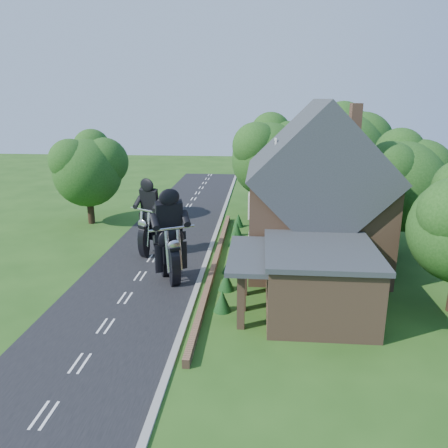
# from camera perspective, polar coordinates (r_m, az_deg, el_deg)

# --- Properties ---
(ground) EXTENTS (120.00, 120.00, 0.00)m
(ground) POSITION_cam_1_polar(r_m,az_deg,el_deg) (24.20, -12.79, -9.43)
(ground) COLOR #214714
(ground) RESTS_ON ground
(road) EXTENTS (7.00, 80.00, 0.02)m
(road) POSITION_cam_1_polar(r_m,az_deg,el_deg) (24.19, -12.79, -9.41)
(road) COLOR black
(road) RESTS_ON ground
(kerb) EXTENTS (0.30, 80.00, 0.12)m
(kerb) POSITION_cam_1_polar(r_m,az_deg,el_deg) (23.37, -4.10, -9.84)
(kerb) COLOR gray
(kerb) RESTS_ON ground
(garden_wall) EXTENTS (0.30, 22.00, 0.40)m
(garden_wall) POSITION_cam_1_polar(r_m,az_deg,el_deg) (27.78, -1.19, -5.15)
(garden_wall) COLOR brown
(garden_wall) RESTS_ON ground
(house) EXTENTS (9.54, 8.64, 10.24)m
(house) POSITION_cam_1_polar(r_m,az_deg,el_deg) (27.60, 11.90, 3.36)
(house) COLOR brown
(house) RESTS_ON ground
(annex) EXTENTS (7.05, 5.94, 3.44)m
(annex) POSITION_cam_1_polar(r_m,az_deg,el_deg) (21.85, 11.93, -7.15)
(annex) COLOR brown
(annex) RESTS_ON ground
(tree_house_right) EXTENTS (6.51, 6.00, 8.40)m
(tree_house_right) POSITION_cam_1_polar(r_m,az_deg,el_deg) (31.29, 22.74, 5.51)
(tree_house_right) COLOR black
(tree_house_right) RESTS_ON ground
(tree_behind_house) EXTENTS (7.81, 7.20, 10.08)m
(tree_behind_house) POSITION_cam_1_polar(r_m,az_deg,el_deg) (37.78, 15.91, 9.35)
(tree_behind_house) COLOR black
(tree_behind_house) RESTS_ON ground
(tree_behind_left) EXTENTS (6.94, 6.40, 9.16)m
(tree_behind_left) POSITION_cam_1_polar(r_m,az_deg,el_deg) (38.15, 6.57, 9.17)
(tree_behind_left) COLOR black
(tree_behind_left) RESTS_ON ground
(tree_far_road) EXTENTS (6.08, 5.60, 7.84)m
(tree_far_road) POSITION_cam_1_polar(r_m,az_deg,el_deg) (37.92, -16.86, 7.18)
(tree_far_road) COLOR black
(tree_far_road) RESTS_ON ground
(shrub_a) EXTENTS (0.90, 0.90, 1.10)m
(shrub_a) POSITION_cam_1_polar(r_m,az_deg,el_deg) (22.07, -0.23, -10.01)
(shrub_a) COLOR #103413
(shrub_a) RESTS_ON ground
(shrub_b) EXTENTS (0.90, 0.90, 1.10)m
(shrub_b) POSITION_cam_1_polar(r_m,az_deg,el_deg) (24.33, 0.30, -7.43)
(shrub_b) COLOR #103413
(shrub_b) RESTS_ON ground
(shrub_c) EXTENTS (0.90, 0.90, 1.10)m
(shrub_c) POSITION_cam_1_polar(r_m,az_deg,el_deg) (26.64, 0.73, -5.29)
(shrub_c) COLOR #103413
(shrub_c) RESTS_ON ground
(shrub_d) EXTENTS (0.90, 0.90, 1.10)m
(shrub_d) POSITION_cam_1_polar(r_m,az_deg,el_deg) (31.34, 1.40, -1.97)
(shrub_d) COLOR #103413
(shrub_d) RESTS_ON ground
(shrub_e) EXTENTS (0.90, 0.90, 1.10)m
(shrub_e) POSITION_cam_1_polar(r_m,az_deg,el_deg) (33.72, 1.66, -0.66)
(shrub_e) COLOR #103413
(shrub_e) RESTS_ON ground
(shrub_f) EXTENTS (0.90, 0.90, 1.10)m
(shrub_f) POSITION_cam_1_polar(r_m,az_deg,el_deg) (36.12, 1.89, 0.48)
(shrub_f) COLOR #103413
(shrub_f) RESTS_ON ground
(motorcycle_lead) EXTENTS (1.26, 1.77, 1.65)m
(motorcycle_lead) POSITION_cam_1_polar(r_m,az_deg,el_deg) (25.54, -6.97, -5.72)
(motorcycle_lead) COLOR black
(motorcycle_lead) RESTS_ON ground
(motorcycle_follow) EXTENTS (1.20, 1.69, 1.58)m
(motorcycle_follow) POSITION_cam_1_polar(r_m,az_deg,el_deg) (30.04, -9.43, -2.51)
(motorcycle_follow) COLOR black
(motorcycle_follow) RESTS_ON ground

